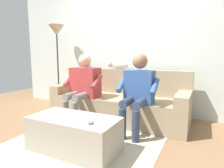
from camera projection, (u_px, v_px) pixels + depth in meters
The scene contains 10 objects.
ground_plane at pixel (97, 134), 2.59m from camera, with size 8.00×8.00×0.00m, color #846042.
back_wall at pixel (132, 43), 3.55m from camera, with size 5.40×0.06×2.64m, color silver.
couch at pixel (120, 102), 3.21m from camera, with size 2.26×0.83×0.83m.
coffee_table at pixel (74, 134), 2.11m from camera, with size 1.01×0.51×0.39m.
person_left_seated at pixel (138, 89), 2.58m from camera, with size 0.55×0.56×1.10m.
person_right_seated at pixel (83, 84), 3.02m from camera, with size 0.61×0.59×1.10m.
cat_on_backrest at pixel (118, 65), 3.43m from camera, with size 0.57×0.13×0.16m.
remote_gray at pixel (90, 122), 1.90m from camera, with size 0.12×0.04×0.03m, color gray.
floor_rug at pixel (83, 144), 2.28m from camera, with size 1.79×1.54×0.01m, color #B7AD93.
floor_lamp at pixel (57, 37), 3.85m from camera, with size 0.31×0.31×1.70m.
Camera 1 is at (-1.28, 2.72, 1.05)m, focal length 30.08 mm.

